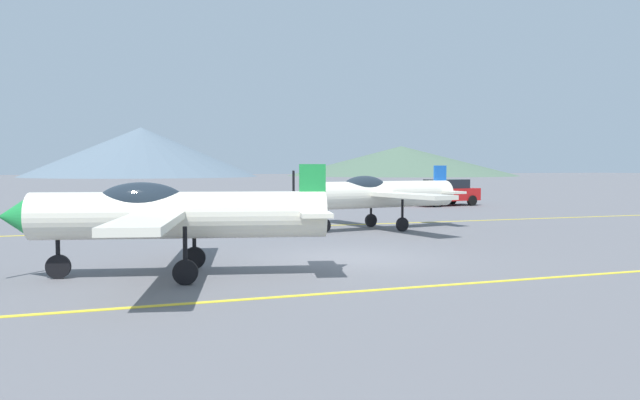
% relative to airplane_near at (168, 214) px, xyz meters
% --- Properties ---
extents(ground_plane, '(400.00, 400.00, 0.00)m').
position_rel_airplane_near_xyz_m(ground_plane, '(4.76, 1.21, -1.37)').
color(ground_plane, slate).
extents(apron_line_near, '(80.00, 0.16, 0.01)m').
position_rel_airplane_near_xyz_m(apron_line_near, '(4.76, -2.87, -1.37)').
color(apron_line_near, yellow).
rests_on(apron_line_near, ground_plane).
extents(apron_line_far, '(80.00, 0.16, 0.01)m').
position_rel_airplane_near_xyz_m(apron_line_far, '(4.76, 9.99, -1.37)').
color(apron_line_far, yellow).
rests_on(apron_line_far, ground_plane).
extents(airplane_near, '(7.12, 8.10, 2.43)m').
position_rel_airplane_near_xyz_m(airplane_near, '(0.00, 0.00, 0.00)').
color(airplane_near, silver).
rests_on(airplane_near, ground_plane).
extents(airplane_mid, '(7.11, 8.13, 2.43)m').
position_rel_airplane_near_xyz_m(airplane_mid, '(8.51, 7.84, 0.00)').
color(airplane_mid, silver).
rests_on(airplane_mid, ground_plane).
extents(car_sedan, '(4.56, 2.63, 1.62)m').
position_rel_airplane_near_xyz_m(car_sedan, '(18.71, 19.98, -0.53)').
color(car_sedan, red).
rests_on(car_sedan, ground_plane).
extents(hill_centerleft, '(57.58, 57.58, 12.31)m').
position_rel_airplane_near_xyz_m(hill_centerleft, '(8.96, 149.16, 4.79)').
color(hill_centerleft, slate).
rests_on(hill_centerleft, ground_plane).
extents(hill_centerright, '(63.88, 63.88, 8.25)m').
position_rel_airplane_near_xyz_m(hill_centerright, '(78.80, 144.53, 2.76)').
color(hill_centerright, '#4C6651').
rests_on(hill_centerright, ground_plane).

